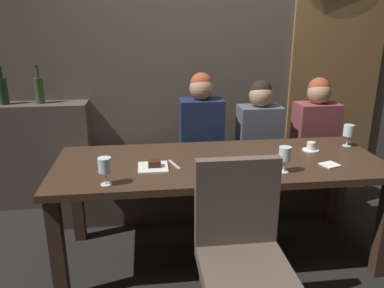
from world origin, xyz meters
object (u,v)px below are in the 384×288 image
wine_glass_center_back (285,155)px  wine_glass_center_front (105,166)px  wine_bottle_dark_red (3,90)px  fork_on_table (174,165)px  dessert_plate (154,166)px  wine_glass_end_right (349,132)px  dining_table (220,172)px  banquette_bench (203,187)px  diner_bearded (259,125)px  chair_near_side (241,243)px  diner_far_end (316,122)px  espresso_cup (311,147)px  diner_redhead (201,122)px  wine_bottle_pale_label (39,89)px

wine_glass_center_back → wine_glass_center_front: bearing=-176.8°
wine_bottle_dark_red → fork_on_table: size_ratio=1.92×
wine_bottle_dark_red → dessert_plate: bearing=-42.0°
wine_glass_end_right → dining_table: bearing=-169.5°
banquette_bench → wine_bottle_dark_red: bearing=168.8°
wine_glass_center_back → diner_bearded: bearing=82.6°
chair_near_side → diner_bearded: bearing=70.2°
diner_far_end → wine_bottle_dark_red: 2.71m
wine_glass_end_right → dessert_plate: size_ratio=0.86×
wine_glass_center_back → fork_on_table: wine_glass_center_back is taller
chair_near_side → espresso_cup: 1.13m
diner_far_end → fork_on_table: 1.48m
diner_bearded → dessert_plate: diner_bearded is taller
diner_bearded → diner_far_end: size_ratio=0.98×
dining_table → diner_far_end: bearing=34.4°
wine_glass_center_back → fork_on_table: 0.71m
wine_bottle_dark_red → fork_on_table: (1.38, -1.08, -0.33)m
diner_redhead → wine_glass_end_right: 1.15m
banquette_bench → wine_bottle_pale_label: 1.67m
dining_table → espresso_cup: espresso_cup is taller
dessert_plate → wine_glass_center_front: bearing=-140.9°
wine_bottle_dark_red → wine_glass_center_front: wine_bottle_dark_red is taller
wine_glass_end_right → dessert_plate: bearing=-169.5°
wine_bottle_dark_red → wine_glass_end_right: bearing=-17.5°
wine_bottle_dark_red → wine_glass_end_right: 2.84m
wine_glass_center_back → espresso_cup: bearing=47.4°
dining_table → wine_glass_center_back: size_ratio=13.41×
banquette_bench → espresso_cup: 1.05m
dining_table → wine_bottle_pale_label: wine_bottle_pale_label is taller
chair_near_side → dessert_plate: bearing=123.4°
diner_bearded → banquette_bench: bearing=178.2°
chair_near_side → dessert_plate: 0.79m
wine_glass_center_front → wine_glass_end_right: size_ratio=1.00×
dessert_plate → wine_glass_center_back: bearing=-11.6°
dessert_plate → dining_table: bearing=10.5°
chair_near_side → wine_bottle_pale_label: wine_bottle_pale_label is taller
dining_table → wine_glass_center_front: bearing=-156.9°
wine_bottle_dark_red → wine_glass_end_right: size_ratio=1.99×
diner_redhead → wine_glass_end_right: (1.03, -0.51, 0.03)m
dining_table → wine_glass_center_back: wine_glass_center_back is taller
chair_near_side → wine_glass_end_right: size_ratio=5.98×
wine_bottle_dark_red → wine_glass_center_back: wine_bottle_dark_red is taller
espresso_cup → chair_near_side: bearing=-130.7°
diner_redhead → diner_far_end: size_ratio=1.07×
banquette_bench → wine_bottle_dark_red: (-1.69, 0.34, 0.84)m
dining_table → wine_bottle_dark_red: 2.03m
diner_bearded → wine_glass_center_back: size_ratio=4.39×
espresso_cup → fork_on_table: size_ratio=0.71×
wine_glass_end_right → banquette_bench: bearing=153.0°
espresso_cup → dessert_plate: size_ratio=0.63×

